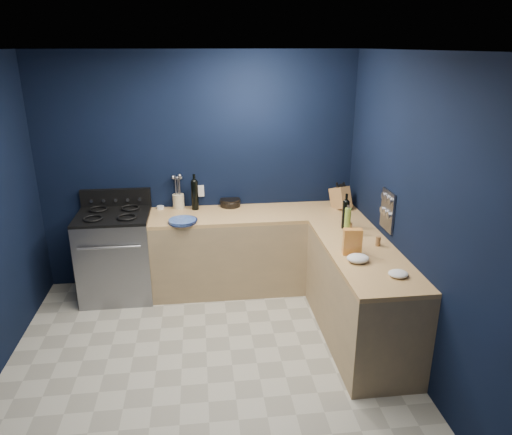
{
  "coord_description": "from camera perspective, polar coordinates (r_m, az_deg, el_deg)",
  "views": [
    {
      "loc": [
        0.0,
        -3.5,
        2.64
      ],
      "look_at": [
        0.55,
        1.0,
        1.0
      ],
      "focal_mm": 33.63,
      "sensor_mm": 36.0,
      "label": 1
    }
  ],
  "objects": [
    {
      "name": "ramekin",
      "position": [
        5.49,
        -11.31,
        1.17
      ],
      "size": [
        0.11,
        0.11,
        0.03
      ],
      "primitive_type": "cylinder",
      "rotation": [
        0.0,
        0.0,
        0.39
      ],
      "color": "white",
      "rests_on": "top_back"
    },
    {
      "name": "backguard",
      "position": [
        5.54,
        -16.33,
        2.28
      ],
      "size": [
        0.76,
        0.06,
        0.2
      ],
      "primitive_type": "cube",
      "color": "black",
      "rests_on": "gas_range"
    },
    {
      "name": "plate_stack",
      "position": [
        5.02,
        -8.74,
        -0.43
      ],
      "size": [
        0.35,
        0.35,
        0.04
      ],
      "primitive_type": "cylinder",
      "rotation": [
        0.0,
        0.0,
        0.26
      ],
      "color": "navy",
      "rests_on": "top_back"
    },
    {
      "name": "cab_back",
      "position": [
        5.44,
        -0.03,
        -4.08
      ],
      "size": [
        2.3,
        0.63,
        0.86
      ],
      "primitive_type": "cube",
      "color": "tan",
      "rests_on": "floor"
    },
    {
      "name": "spice_jar_near",
      "position": [
        4.76,
        11.05,
        -1.25
      ],
      "size": [
        0.05,
        0.05,
        0.11
      ],
      "primitive_type": "cylinder",
      "rotation": [
        0.0,
        0.0,
        0.1
      ],
      "color": "olive",
      "rests_on": "top_right"
    },
    {
      "name": "wall_outlet",
      "position": [
        5.47,
        -6.68,
        3.16
      ],
      "size": [
        0.09,
        0.02,
        0.13
      ],
      "primitive_type": "cube",
      "color": "white",
      "rests_on": "wall_back"
    },
    {
      "name": "wall_front",
      "position": [
        2.2,
        -5.88,
        -17.8
      ],
      "size": [
        3.5,
        0.02,
        2.6
      ],
      "primitive_type": "cube",
      "color": "black",
      "rests_on": "ground"
    },
    {
      "name": "lemon_basket",
      "position": [
        5.47,
        -3.09,
        1.79
      ],
      "size": [
        0.27,
        0.27,
        0.09
      ],
      "primitive_type": "cylinder",
      "rotation": [
        0.0,
        0.0,
        -0.23
      ],
      "color": "black",
      "rests_on": "top_back"
    },
    {
      "name": "towel_end",
      "position": [
        4.0,
        16.56,
        -6.43
      ],
      "size": [
        0.18,
        0.16,
        0.05
      ],
      "primitive_type": "ellipsoid",
      "rotation": [
        0.0,
        0.0,
        -0.12
      ],
      "color": "white",
      "rests_on": "top_right"
    },
    {
      "name": "spice_panel",
      "position": [
        4.64,
        15.38,
        0.81
      ],
      "size": [
        0.02,
        0.28,
        0.38
      ],
      "primitive_type": "cube",
      "color": "gray",
      "rests_on": "wall_right"
    },
    {
      "name": "utensil_crock",
      "position": [
        5.45,
        -9.2,
        1.91
      ],
      "size": [
        0.14,
        0.14,
        0.16
      ],
      "primitive_type": "cylinder",
      "rotation": [
        0.0,
        0.0,
        -0.08
      ],
      "color": "beige",
      "rests_on": "top_back"
    },
    {
      "name": "top_right",
      "position": [
        4.41,
        12.66,
        -4.13
      ],
      "size": [
        0.63,
        1.67,
        0.04
      ],
      "primitive_type": "cube",
      "color": "olive",
      "rests_on": "cab_right"
    },
    {
      "name": "floor",
      "position": [
        4.39,
        -5.83,
        -17.36
      ],
      "size": [
        3.5,
        3.5,
        0.02
      ],
      "primitive_type": "cube",
      "color": "#B0AC99",
      "rests_on": "ground"
    },
    {
      "name": "oil_bottle",
      "position": [
        4.72,
        10.83,
        -0.42
      ],
      "size": [
        0.08,
        0.08,
        0.26
      ],
      "primitive_type": "cylinder",
      "rotation": [
        0.0,
        0.0,
        0.36
      ],
      "color": "#84A83C",
      "rests_on": "top_right"
    },
    {
      "name": "wine_bottle_right",
      "position": [
        4.85,
        10.59,
        0.3
      ],
      "size": [
        0.08,
        0.08,
        0.28
      ],
      "primitive_type": "cylinder",
      "rotation": [
        0.0,
        0.0,
        -0.12
      ],
      "color": "black",
      "rests_on": "top_right"
    },
    {
      "name": "top_back",
      "position": [
        5.27,
        -0.03,
        0.39
      ],
      "size": [
        2.3,
        0.63,
        0.04
      ],
      "primitive_type": "cube",
      "color": "olive",
      "rests_on": "cab_back"
    },
    {
      "name": "wall_back",
      "position": [
        5.43,
        -6.77,
        5.45
      ],
      "size": [
        3.5,
        0.02,
        2.6
      ],
      "primitive_type": "cube",
      "color": "black",
      "rests_on": "ground"
    },
    {
      "name": "gas_range",
      "position": [
        5.46,
        -16.21,
        -4.48
      ],
      "size": [
        0.76,
        0.66,
        0.92
      ],
      "primitive_type": "cube",
      "color": "gray",
      "rests_on": "floor"
    },
    {
      "name": "spice_jar_far",
      "position": [
        4.53,
        14.31,
        -2.74
      ],
      "size": [
        0.06,
        0.06,
        0.09
      ],
      "primitive_type": "cylinder",
      "rotation": [
        0.0,
        0.0,
        -0.4
      ],
      "color": "olive",
      "rests_on": "top_right"
    },
    {
      "name": "wine_bottle_back",
      "position": [
        5.36,
        -7.29,
        2.62
      ],
      "size": [
        0.09,
        0.09,
        0.33
      ],
      "primitive_type": "cylinder",
      "rotation": [
        0.0,
        0.0,
        -0.07
      ],
      "color": "black",
      "rests_on": "top_back"
    },
    {
      "name": "oven_door",
      "position": [
        5.18,
        -16.71,
        -6.01
      ],
      "size": [
        0.59,
        0.02,
        0.42
      ],
      "primitive_type": "cube",
      "color": "black",
      "rests_on": "gas_range"
    },
    {
      "name": "ceiling",
      "position": [
        3.5,
        -7.4,
        19.26
      ],
      "size": [
        3.5,
        3.5,
        0.02
      ],
      "primitive_type": "cube",
      "color": "silver",
      "rests_on": "ground"
    },
    {
      "name": "cab_right",
      "position": [
        4.61,
        12.24,
        -9.25
      ],
      "size": [
        0.63,
        1.67,
        0.86
      ],
      "primitive_type": "cube",
      "color": "tan",
      "rests_on": "floor"
    },
    {
      "name": "knife_block",
      "position": [
        5.46,
        10.01,
        2.31
      ],
      "size": [
        0.23,
        0.31,
        0.3
      ],
      "primitive_type": "cube",
      "rotation": [
        -0.31,
        0.0,
        0.4
      ],
      "color": "#9C6F3F",
      "rests_on": "top_back"
    },
    {
      "name": "towel_front",
      "position": [
        4.16,
        12.03,
        -4.77
      ],
      "size": [
        0.21,
        0.18,
        0.07
      ],
      "primitive_type": "ellipsoid",
      "rotation": [
        0.0,
        0.0,
        -0.1
      ],
      "color": "white",
      "rests_on": "top_right"
    },
    {
      "name": "wall_right",
      "position": [
        4.14,
        18.62,
        -0.08
      ],
      "size": [
        0.02,
        3.5,
        2.6
      ],
      "primitive_type": "cube",
      "color": "black",
      "rests_on": "ground"
    },
    {
      "name": "crouton_bag",
      "position": [
        4.27,
        11.39,
        -2.84
      ],
      "size": [
        0.17,
        0.09,
        0.24
      ],
      "primitive_type": "cube",
      "rotation": [
        0.0,
        0.0,
        -0.12
      ],
      "color": "#A91B38",
      "rests_on": "top_right"
    },
    {
      "name": "cooktop",
      "position": [
        5.29,
        -16.7,
        0.22
      ],
      "size": [
        0.76,
        0.66,
        0.03
      ],
      "primitive_type": "cube",
      "color": "black",
      "rests_on": "gas_range"
    }
  ]
}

